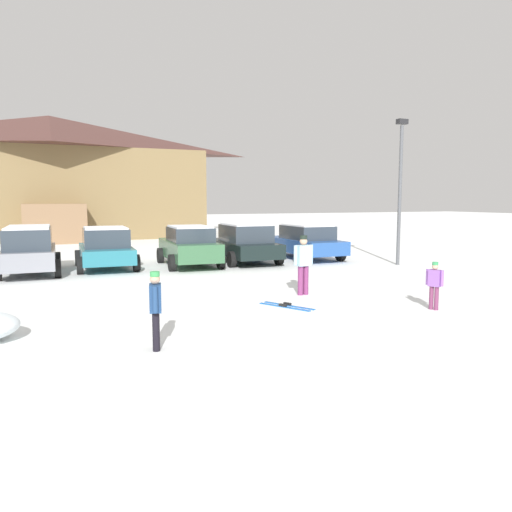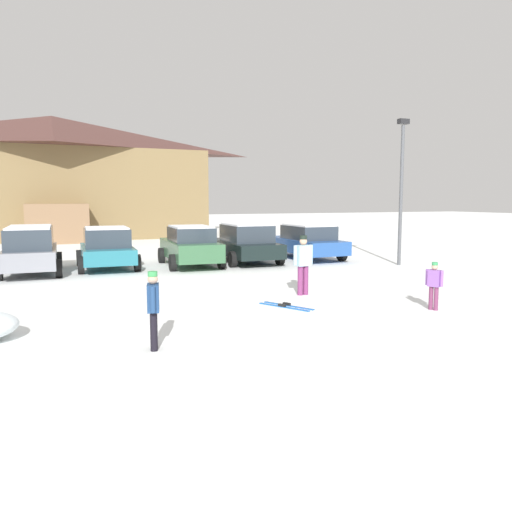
# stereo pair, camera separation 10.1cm
# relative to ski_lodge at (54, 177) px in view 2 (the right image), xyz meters

# --- Properties ---
(ground) EXTENTS (160.00, 160.00, 0.00)m
(ground) POSITION_rel_ski_lodge_xyz_m (4.51, -31.25, -4.23)
(ground) COLOR white
(ski_lodge) EXTENTS (20.49, 10.14, 8.35)m
(ski_lodge) POSITION_rel_ski_lodge_xyz_m (0.00, 0.00, 0.00)
(ski_lodge) COLOR olive
(ski_lodge) RESTS_ON ground
(parked_grey_wagon) EXTENTS (2.17, 4.18, 1.72)m
(parked_grey_wagon) POSITION_rel_ski_lodge_xyz_m (-1.33, -18.06, -3.31)
(parked_grey_wagon) COLOR gray
(parked_grey_wagon) RESTS_ON ground
(parked_teal_hatchback) EXTENTS (2.34, 4.08, 1.62)m
(parked_teal_hatchback) POSITION_rel_ski_lodge_xyz_m (1.35, -17.67, -3.41)
(parked_teal_hatchback) COLOR #257181
(parked_teal_hatchback) RESTS_ON ground
(parked_green_coupe) EXTENTS (2.30, 4.33, 1.62)m
(parked_green_coupe) POSITION_rel_ski_lodge_xyz_m (4.52, -18.18, -3.40)
(parked_green_coupe) COLOR #366440
(parked_green_coupe) RESTS_ON ground
(parked_black_sedan) EXTENTS (2.39, 4.64, 1.66)m
(parked_black_sedan) POSITION_rel_ski_lodge_xyz_m (6.99, -17.95, -3.39)
(parked_black_sedan) COLOR black
(parked_black_sedan) RESTS_ON ground
(parked_blue_hatchback) EXTENTS (2.25, 4.62, 1.56)m
(parked_blue_hatchback) POSITION_rel_ski_lodge_xyz_m (10.01, -17.84, -3.43)
(parked_blue_hatchback) COLOR #275199
(parked_blue_hatchback) RESTS_ON ground
(skier_teen_in_navy_coat) EXTENTS (0.27, 0.51, 1.41)m
(skier_teen_in_navy_coat) POSITION_rel_ski_lodge_xyz_m (0.83, -28.84, -3.43)
(skier_teen_in_navy_coat) COLOR black
(skier_teen_in_navy_coat) RESTS_ON ground
(skier_adult_in_blue_parka) EXTENTS (0.62, 0.27, 1.67)m
(skier_adult_in_blue_parka) POSITION_rel_ski_lodge_xyz_m (5.73, -25.36, -3.28)
(skier_adult_in_blue_parka) COLOR #793063
(skier_adult_in_blue_parka) RESTS_ON ground
(skier_child_in_purple_jacket) EXTENTS (0.27, 0.40, 1.16)m
(skier_child_in_purple_jacket) POSITION_rel_ski_lodge_xyz_m (7.70, -28.30, -3.57)
(skier_child_in_purple_jacket) COLOR #703256
(skier_child_in_purple_jacket) RESTS_ON ground
(pair_of_skis) EXTENTS (0.96, 1.46, 0.08)m
(pair_of_skis) POSITION_rel_ski_lodge_xyz_m (4.58, -26.57, -4.21)
(pair_of_skis) COLOR blue
(pair_of_skis) RESTS_ON ground
(lamp_post) EXTENTS (0.44, 0.24, 5.84)m
(lamp_post) POSITION_rel_ski_lodge_xyz_m (12.45, -21.21, -0.96)
(lamp_post) COLOR #515459
(lamp_post) RESTS_ON ground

